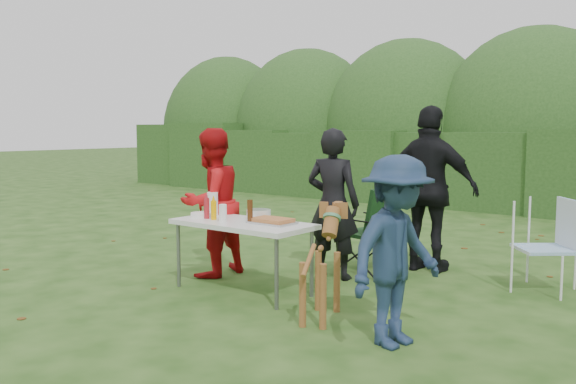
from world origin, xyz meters
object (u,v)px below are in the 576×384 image
Objects in this scene: dog at (321,266)px; paper_towel_roll at (213,204)px; person_red_jacket at (211,203)px; person_black_puffy at (430,189)px; folding_table at (243,227)px; person_cook at (333,204)px; child at (397,251)px; lawn_chair at (545,245)px; ketchup_bottle at (207,208)px; beer_bottle at (250,211)px; camping_chair at (368,228)px; mustard_bottle at (214,210)px.

dog is 1.81m from paper_towel_roll.
person_red_jacket is 2.57m from person_black_puffy.
folding_table is at bearing 57.27° from dog.
person_cook is 6.56× the size of paper_towel_roll.
person_cook is 1.57m from dog.
person_black_puffy is 2.65m from child.
ketchup_bottle is at bearing -4.76° from lawn_chair.
child is at bearing -11.88° from beer_bottle.
camping_chair is (1.30, 1.31, -0.34)m from person_red_jacket.
camping_chair is 4.68× the size of ketchup_bottle.
lawn_chair is at bearing -159.15° from camping_chair.
person_cook is 8.52× the size of mustard_bottle.
person_red_jacket reaches higher than child.
child is at bearing 76.60° from person_red_jacket.
person_red_jacket reaches higher than folding_table.
mustard_bottle is at bearing 46.46° from person_cook.
camping_chair is 1.73m from beer_bottle.
dog reaches higher than ketchup_bottle.
person_black_puffy is 1.31× the size of child.
folding_table is 5.77× the size of paper_towel_roll.
child is at bearing -121.81° from dog.
person_cook reaches higher than folding_table.
person_red_jacket is 1.66× the size of dog.
child is 1.46× the size of dog.
ketchup_bottle is at bearing -175.33° from beer_bottle.
camping_chair is (-1.47, 2.04, -0.24)m from child.
person_red_jacket reaches higher than paper_towel_roll.
dog is at bearing -6.33° from mustard_bottle.
camping_chair is at bearing -115.02° from person_cook.
beer_bottle is at bearing 57.47° from dog.
person_red_jacket is 0.96m from beer_bottle.
paper_towel_roll is (-0.23, 0.21, 0.03)m from mustard_bottle.
folding_table is 2.05m from child.
lawn_chair is 3.77× the size of paper_towel_roll.
person_black_puffy reaches higher than person_red_jacket.
person_black_puffy reaches higher than person_cook.
lawn_chair is 4.91× the size of mustard_bottle.
person_red_jacket reaches higher than ketchup_bottle.
folding_table is at bearing 58.14° from person_cook.
beer_bottle is at bearing 0.74° from lawn_chair.
dog is 1.55m from mustard_bottle.
person_cook reaches higher than dog.
person_red_jacket is 7.09× the size of beer_bottle.
person_red_jacket is 1.65× the size of camping_chair.
person_black_puffy is 2.56m from paper_towel_roll.
lawn_chair is (1.92, 0.35, -0.02)m from camping_chair.
lawn_chair is (1.34, -0.09, -0.49)m from person_black_puffy.
lawn_chair is at bearing 118.64° from person_red_jacket.
ketchup_bottle is (-2.91, -2.04, 0.36)m from lawn_chair.
person_cook is 1.37m from mustard_bottle.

